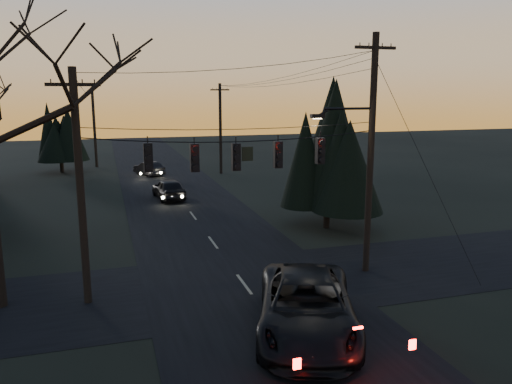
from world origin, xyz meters
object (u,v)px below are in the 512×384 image
object	(u,v)px
utility_pole_far_r	(221,173)
suv_near	(307,307)
utility_pole_left	(88,302)
evergreen_right	(328,152)
utility_pole_right	(365,271)
utility_pole_far_l	(97,167)
sedan_oncoming_b	(149,169)
sedan_oncoming_a	(169,189)

from	to	relation	value
utility_pole_far_r	suv_near	distance (m)	32.94
utility_pole_left	evergreen_right	distance (m)	15.29
utility_pole_far_r	suv_near	bearing A→B (deg)	-98.21
utility_pole_right	evergreen_right	bearing A→B (deg)	78.92
utility_pole_left	utility_pole_far_l	world-z (taller)	utility_pole_left
utility_pole_right	utility_pole_far_l	size ratio (longest dim) A/B	1.25
suv_near	sedan_oncoming_b	xyz separation A→B (m)	(-2.04, 33.48, -0.28)
utility_pole_right	suv_near	world-z (taller)	utility_pole_right
utility_pole_left	suv_near	world-z (taller)	utility_pole_left
utility_pole_left	evergreen_right	world-z (taller)	evergreen_right
evergreen_right	utility_pole_far_l	bearing A→B (deg)	113.94
sedan_oncoming_a	sedan_oncoming_b	size ratio (longest dim) A/B	1.16
suv_near	sedan_oncoming_b	bearing A→B (deg)	113.41
evergreen_right	sedan_oncoming_b	bearing A→B (deg)	110.32
suv_near	evergreen_right	bearing A→B (deg)	82.29
sedan_oncoming_a	utility_pole_far_r	bearing A→B (deg)	-126.98
suv_near	utility_pole_far_r	bearing A→B (deg)	101.72
evergreen_right	utility_pole_left	bearing A→B (deg)	-151.45
utility_pole_far_l	sedan_oncoming_b	size ratio (longest dim) A/B	2.10
utility_pole_far_r	sedan_oncoming_b	size ratio (longest dim) A/B	2.23
utility_pole_far_r	utility_pole_far_l	xyz separation A→B (m)	(-11.50, 8.00, 0.00)
utility_pole_far_l	suv_near	xyz separation A→B (m)	(6.80, -40.59, 0.91)
utility_pole_right	suv_near	distance (m)	6.63
evergreen_right	utility_pole_right	bearing A→B (deg)	-101.08
utility_pole_far_r	utility_pole_far_l	bearing A→B (deg)	145.18
utility_pole_right	sedan_oncoming_b	size ratio (longest dim) A/B	2.62
utility_pole_left	utility_pole_far_l	bearing A→B (deg)	90.00
utility_pole_far_r	sedan_oncoming_a	world-z (taller)	utility_pole_far_r
utility_pole_far_l	suv_near	world-z (taller)	utility_pole_far_l
sedan_oncoming_a	utility_pole_left	bearing A→B (deg)	67.57
suv_near	sedan_oncoming_a	size ratio (longest dim) A/B	1.48
sedan_oncoming_b	evergreen_right	bearing A→B (deg)	85.36
utility_pole_far_r	evergreen_right	distance (m)	21.49
sedan_oncoming_b	utility_pole_far_l	bearing A→B (deg)	-81.11
utility_pole_left	utility_pole_right	bearing A→B (deg)	0.00
utility_pole_right	evergreen_right	world-z (taller)	evergreen_right
utility_pole_far_l	evergreen_right	distance (m)	32.02
utility_pole_far_l	evergreen_right	xyz separation A→B (m)	(12.87, -29.00, 4.35)
utility_pole_right	evergreen_right	xyz separation A→B (m)	(1.37, 7.00, 4.35)
utility_pole_left	sedan_oncoming_b	distance (m)	29.29
utility_pole_left	utility_pole_far_r	xyz separation A→B (m)	(11.50, 28.00, 0.00)
utility_pole_far_l	evergreen_right	world-z (taller)	evergreen_right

